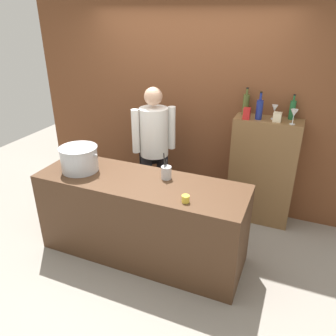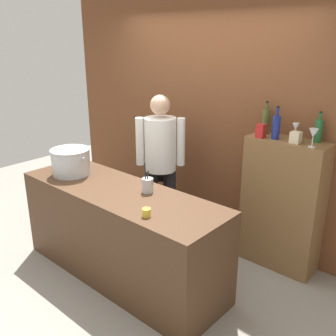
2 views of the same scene
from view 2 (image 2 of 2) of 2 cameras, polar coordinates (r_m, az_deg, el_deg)
name	(u,v)px [view 2 (image 2 of 2)]	position (r m, az deg, el deg)	size (l,w,h in m)	color
ground_plane	(123,274)	(3.95, -6.76, -15.45)	(8.00, 8.00, 0.00)	gray
brick_back_panel	(211,105)	(4.36, 6.42, 9.40)	(4.40, 0.10, 3.00)	brown
prep_counter	(121,234)	(3.71, -7.03, -9.73)	(2.16, 0.70, 0.90)	#472D1C
bar_cabinet	(282,205)	(3.93, 16.72, -5.29)	(0.76, 0.32, 1.32)	brown
chef	(160,159)	(4.15, -1.13, 1.40)	(0.45, 0.43, 1.66)	black
stockpot_large	(71,162)	(3.97, -14.37, 0.94)	(0.45, 0.40, 0.26)	#B7BABF
utensil_crock	(148,185)	(3.43, -3.09, -2.55)	(0.10, 0.10, 0.28)	#B7BABF
butter_jar	(146,212)	(2.99, -3.25, -6.67)	(0.07, 0.07, 0.07)	yellow
wine_bottle_cobalt	(276,127)	(3.68, 15.91, 5.97)	(0.07, 0.07, 0.31)	navy
wine_bottle_olive	(266,121)	(3.86, 14.43, 6.86)	(0.07, 0.07, 0.32)	#475123
wine_bottle_green	(318,130)	(3.69, 21.64, 5.27)	(0.07, 0.07, 0.28)	#1E592D
wine_glass_wide	(313,134)	(3.50, 20.97, 4.82)	(0.08, 0.08, 0.16)	silver
wine_glass_tall	(296,128)	(3.69, 18.60, 5.69)	(0.06, 0.06, 0.16)	silver
spice_tin_cream	(296,137)	(3.61, 18.62, 4.37)	(0.09, 0.09, 0.10)	beige
spice_tin_red	(261,131)	(3.71, 13.76, 5.42)	(0.08, 0.08, 0.13)	red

